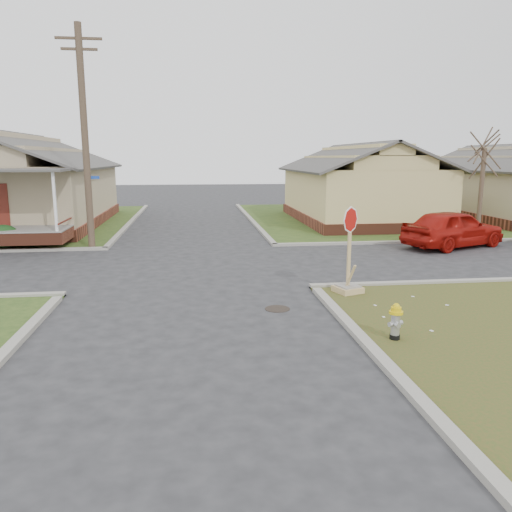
{
  "coord_description": "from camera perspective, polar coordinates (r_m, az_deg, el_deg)",
  "views": [
    {
      "loc": [
        0.14,
        -12.61,
        3.82
      ],
      "look_at": [
        1.83,
        1.0,
        1.1
      ],
      "focal_mm": 35.0,
      "sensor_mm": 36.0,
      "label": 1
    }
  ],
  "objects": [
    {
      "name": "manhole",
      "position": [
        12.86,
        2.46,
        -6.04
      ],
      "size": [
        0.64,
        0.64,
        0.01
      ],
      "primitive_type": "cylinder",
      "color": "black",
      "rests_on": "ground"
    },
    {
      "name": "ground",
      "position": [
        13.18,
        -7.43,
        -5.73
      ],
      "size": [
        120.0,
        120.0,
        0.0
      ],
      "primitive_type": "plane",
      "color": "#262629",
      "rests_on": "ground"
    },
    {
      "name": "fire_hydrant",
      "position": [
        10.94,
        15.67,
        -7.0
      ],
      "size": [
        0.29,
        0.29,
        0.78
      ],
      "rotation": [
        0.0,
        0.0,
        0.32
      ],
      "color": "black",
      "rests_on": "ground"
    },
    {
      "name": "side_house_yellow",
      "position": [
        30.78,
        11.72,
        7.95
      ],
      "size": [
        7.6,
        11.6,
        4.7
      ],
      "color": "brown",
      "rests_on": "ground"
    },
    {
      "name": "curbs",
      "position": [
        18.02,
        -7.38,
        -1.11
      ],
      "size": [
        80.0,
        40.0,
        0.12
      ],
      "primitive_type": null,
      "color": "gray",
      "rests_on": "ground"
    },
    {
      "name": "tree_mid_right",
      "position": [
        26.74,
        24.32,
        6.65
      ],
      "size": [
        0.22,
        0.22,
        4.2
      ],
      "primitive_type": "cylinder",
      "color": "#413225",
      "rests_on": "verge_far_right"
    },
    {
      "name": "hedge_right",
      "position": [
        23.43,
        -26.87,
        2.02
      ],
      "size": [
        1.35,
        1.11,
        1.03
      ],
      "primitive_type": "ellipsoid",
      "color": "#153613",
      "rests_on": "verge_far_left"
    },
    {
      "name": "utility_pole",
      "position": [
        21.96,
        -18.97,
        12.82
      ],
      "size": [
        1.8,
        0.28,
        9.0
      ],
      "color": "#413225",
      "rests_on": "ground"
    },
    {
      "name": "red_sedan",
      "position": [
        23.04,
        21.61,
        2.95
      ],
      "size": [
        5.19,
        3.6,
        1.64
      ],
      "primitive_type": "imported",
      "rotation": [
        0.0,
        0.0,
        1.95
      ],
      "color": "#A1120B",
      "rests_on": "ground"
    },
    {
      "name": "corner_house",
      "position": [
        31.04,
        -26.37,
        7.22
      ],
      "size": [
        10.1,
        15.5,
        5.3
      ],
      "color": "brown",
      "rests_on": "ground"
    },
    {
      "name": "stop_sign",
      "position": [
        14.33,
        10.51,
        -2.05
      ],
      "size": [
        0.7,
        0.68,
        2.45
      ],
      "rotation": [
        0.0,
        0.0,
        0.35
      ],
      "color": "tan",
      "rests_on": "ground"
    }
  ]
}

